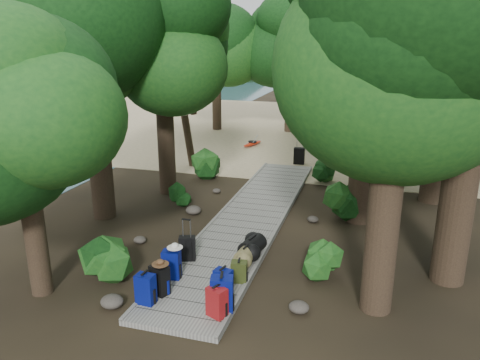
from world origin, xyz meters
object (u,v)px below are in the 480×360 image
(backpack_left_a, at_px, (146,287))
(backpack_right_b, at_px, (222,292))
(backpack_left_c, at_px, (172,263))
(duffel_right_black, at_px, (252,246))
(backpack_right_a, at_px, (217,300))
(suitcase_on_boardwalk, at_px, (187,248))
(lone_suitcase_on_sand, at_px, (299,156))
(backpack_right_d, at_px, (239,270))
(duffel_right_khaki, at_px, (246,255))
(sun_lounger, at_px, (361,150))
(backpack_right_c, at_px, (223,281))
(backpack_left_b, at_px, (160,278))
(kayak, at_px, (253,143))

(backpack_left_a, relative_size, backpack_right_b, 0.89)
(backpack_left_c, relative_size, duffel_right_black, 1.01)
(backpack_right_a, distance_m, suitcase_on_boardwalk, 2.51)
(backpack_right_b, bearing_deg, backpack_right_a, -111.22)
(backpack_right_b, relative_size, lone_suitcase_on_sand, 1.10)
(backpack_right_d, bearing_deg, duffel_right_khaki, 86.85)
(duffel_right_khaki, bearing_deg, duffel_right_black, 91.81)
(suitcase_on_boardwalk, bearing_deg, sun_lounger, 55.40)
(backpack_right_b, bearing_deg, sun_lounger, 67.42)
(backpack_right_d, xyz_separation_m, lone_suitcase_on_sand, (-0.45, 10.63, -0.01))
(backpack_right_c, bearing_deg, lone_suitcase_on_sand, 104.78)
(backpack_left_b, xyz_separation_m, backpack_right_d, (1.45, 0.95, -0.09))
(backpack_left_b, xyz_separation_m, duffel_right_black, (1.39, 2.30, -0.12))
(duffel_right_khaki, bearing_deg, sun_lounger, 86.10)
(backpack_right_c, xyz_separation_m, sun_lounger, (2.25, 13.34, -0.12))
(backpack_right_a, height_order, backpack_right_d, backpack_right_a)
(backpack_left_c, xyz_separation_m, sun_lounger, (3.56, 13.01, -0.18))
(suitcase_on_boardwalk, xyz_separation_m, sun_lounger, (3.56, 12.10, -0.12))
(backpack_left_b, bearing_deg, backpack_right_b, 13.92)
(suitcase_on_boardwalk, relative_size, lone_suitcase_on_sand, 0.85)
(backpack_left_a, relative_size, backpack_left_b, 1.00)
(backpack_left_a, height_order, backpack_left_b, backpack_left_b)
(duffel_right_khaki, distance_m, suitcase_on_boardwalk, 1.42)
(backpack_left_c, xyz_separation_m, backpack_right_b, (1.49, -0.91, 0.03))
(backpack_right_a, bearing_deg, duffel_right_black, 115.42)
(backpack_left_b, distance_m, kayak, 14.52)
(backpack_right_c, xyz_separation_m, suitcase_on_boardwalk, (-1.32, 1.24, -0.00))
(backpack_left_a, xyz_separation_m, backpack_right_d, (1.56, 1.37, -0.09))
(backpack_right_d, distance_m, lone_suitcase_on_sand, 10.64)
(backpack_left_a, xyz_separation_m, kayak, (-1.72, 14.82, -0.29))
(backpack_right_c, xyz_separation_m, backpack_right_d, (0.17, 0.59, -0.04))
(backpack_right_b, bearing_deg, backpack_left_c, 134.37)
(backpack_right_b, xyz_separation_m, sun_lounger, (2.08, 13.92, -0.21))
(backpack_left_c, relative_size, backpack_right_b, 0.92)
(duffel_right_khaki, bearing_deg, backpack_left_c, -133.69)
(duffel_right_khaki, height_order, duffel_right_black, duffel_right_black)
(backpack_right_b, xyz_separation_m, kayak, (-3.27, 14.63, -0.34))
(suitcase_on_boardwalk, xyz_separation_m, lone_suitcase_on_sand, (1.04, 9.98, -0.05))
(duffel_right_khaki, xyz_separation_m, sun_lounger, (2.17, 11.85, -0.02))
(duffel_right_khaki, bearing_deg, suitcase_on_boardwalk, -163.28)
(backpack_left_b, distance_m, suitcase_on_boardwalk, 1.60)
(duffel_right_black, bearing_deg, backpack_right_a, -76.96)
(kayak, bearing_deg, backpack_right_b, -60.10)
(backpack_right_c, bearing_deg, backpack_right_a, -66.56)
(duffel_right_khaki, height_order, lone_suitcase_on_sand, lone_suitcase_on_sand)
(backpack_left_c, bearing_deg, backpack_left_a, -101.23)
(duffel_right_khaki, height_order, sun_lounger, sun_lounger)
(backpack_right_a, distance_m, lone_suitcase_on_sand, 12.03)
(backpack_left_c, height_order, backpack_right_c, backpack_left_c)
(backpack_left_a, bearing_deg, backpack_left_b, 79.34)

